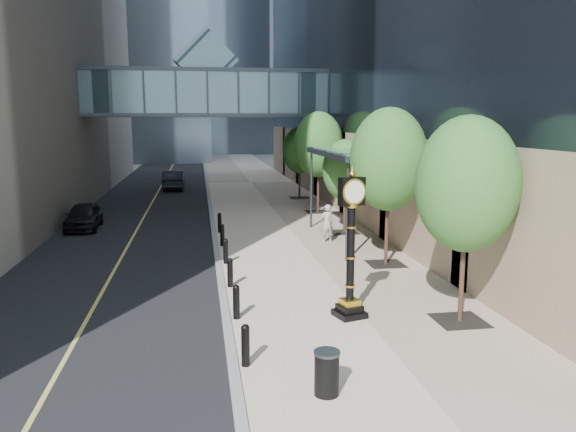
% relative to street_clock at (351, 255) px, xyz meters
% --- Properties ---
extents(ground, '(320.00, 320.00, 0.00)m').
position_rel_street_clock_xyz_m(ground, '(-0.58, -3.85, -1.91)').
color(ground, gray).
rests_on(ground, ground).
extents(road, '(8.00, 180.00, 0.02)m').
position_rel_street_clock_xyz_m(road, '(-7.58, 36.15, -1.90)').
color(road, black).
rests_on(road, ground).
extents(sidewalk, '(8.00, 180.00, 0.06)m').
position_rel_street_clock_xyz_m(sidewalk, '(0.42, 36.15, -1.88)').
color(sidewalk, beige).
rests_on(sidewalk, ground).
extents(curb, '(0.25, 180.00, 0.07)m').
position_rel_street_clock_xyz_m(curb, '(-3.58, 36.15, -1.88)').
color(curb, gray).
rests_on(curb, ground).
extents(skywalk, '(17.00, 4.20, 5.80)m').
position_rel_street_clock_xyz_m(skywalk, '(-3.58, 24.15, 5.80)').
color(skywalk, slate).
rests_on(skywalk, ground).
extents(entrance_canopy, '(3.00, 8.00, 4.38)m').
position_rel_street_clock_xyz_m(entrance_canopy, '(2.90, 10.15, 2.28)').
color(entrance_canopy, '#383F44').
rests_on(entrance_canopy, ground).
extents(bollard_row, '(0.20, 16.20, 0.90)m').
position_rel_street_clock_xyz_m(bollard_row, '(-3.28, 5.15, -1.40)').
color(bollard_row, black).
rests_on(bollard_row, sidewalk).
extents(street_trees, '(3.02, 28.68, 6.20)m').
position_rel_street_clock_xyz_m(street_trees, '(3.02, 11.34, 2.05)').
color(street_trees, black).
rests_on(street_trees, sidewalk).
extents(street_clock, '(0.99, 0.99, 4.27)m').
position_rel_street_clock_xyz_m(street_clock, '(0.00, 0.00, 0.00)').
color(street_clock, black).
rests_on(street_clock, sidewalk).
extents(trash_bin, '(0.62, 0.62, 0.90)m').
position_rel_street_clock_xyz_m(trash_bin, '(-1.72, -4.51, -1.40)').
color(trash_bin, black).
rests_on(trash_bin, sidewalk).
extents(pedestrian, '(0.72, 0.54, 1.79)m').
position_rel_street_clock_xyz_m(pedestrian, '(1.64, 10.09, -0.96)').
color(pedestrian, '#A5A398').
rests_on(pedestrian, sidewalk).
extents(car_near, '(1.75, 4.10, 1.38)m').
position_rel_street_clock_xyz_m(car_near, '(-10.36, 15.44, -1.20)').
color(car_near, black).
rests_on(car_near, road).
extents(car_far, '(1.70, 4.78, 1.57)m').
position_rel_street_clock_xyz_m(car_far, '(-6.35, 32.29, -1.11)').
color(car_far, black).
rests_on(car_far, road).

